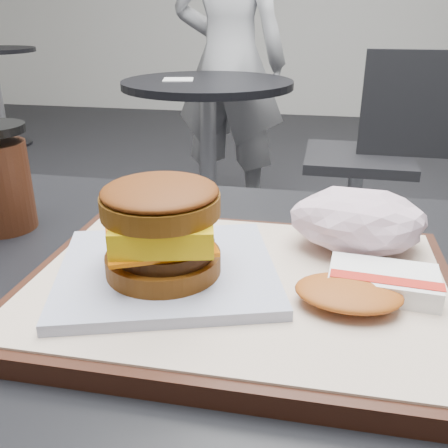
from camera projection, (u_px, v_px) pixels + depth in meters
The scene contains 9 objects.
customer_table at pixel (186, 437), 0.54m from camera, with size 0.80×0.60×0.77m.
serving_tray at pixel (238, 288), 0.45m from camera, with size 0.38×0.28×0.02m.
breakfast_sandwich at pixel (164, 239), 0.43m from camera, with size 0.23×0.22×0.09m.
hash_brown at pixel (368, 286), 0.41m from camera, with size 0.12×0.09×0.02m.
crumpled_wrapper at pixel (358, 221), 0.49m from camera, with size 0.13×0.10×0.06m, color silver, non-canonical shape.
neighbor_table at pixel (208, 129), 2.10m from camera, with size 0.70×0.70×0.75m.
napkin at pixel (178, 79), 2.03m from camera, with size 0.12×0.12×0.00m, color silver.
neighbor_chair at pixel (377, 147), 1.99m from camera, with size 0.60×0.42×0.88m.
patron at pixel (229, 62), 2.44m from camera, with size 0.57×0.37×1.56m, color #BBBBBF.
Camera 1 is at (0.12, -0.39, 1.01)m, focal length 40.00 mm.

